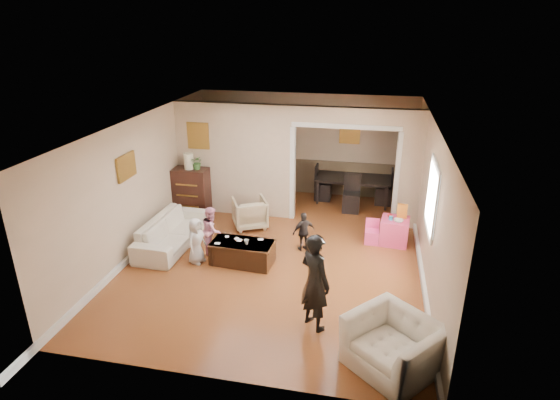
% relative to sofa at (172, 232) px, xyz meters
% --- Properties ---
extents(floor, '(7.00, 7.00, 0.00)m').
position_rel_sofa_xyz_m(floor, '(2.17, 0.10, -0.30)').
color(floor, brown).
rests_on(floor, ground).
extents(partition_left, '(2.75, 0.18, 2.60)m').
position_rel_sofa_xyz_m(partition_left, '(0.80, 1.90, 1.00)').
color(partition_left, '#C6AD91').
rests_on(partition_left, ground).
extents(partition_right, '(0.55, 0.18, 2.60)m').
position_rel_sofa_xyz_m(partition_right, '(4.65, 1.90, 1.00)').
color(partition_right, '#C6AD91').
rests_on(partition_right, ground).
extents(partition_header, '(2.22, 0.18, 0.35)m').
position_rel_sofa_xyz_m(partition_header, '(3.27, 1.90, 2.13)').
color(partition_header, '#C6AD91').
rests_on(partition_header, partition_right).
extents(window_pane, '(0.03, 0.95, 1.10)m').
position_rel_sofa_xyz_m(window_pane, '(4.90, -0.30, 1.25)').
color(window_pane, white).
rests_on(window_pane, ground).
extents(framed_art_partition, '(0.45, 0.03, 0.55)m').
position_rel_sofa_xyz_m(framed_art_partition, '(-0.03, 1.80, 1.55)').
color(framed_art_partition, brown).
rests_on(framed_art_partition, partition_left).
extents(framed_art_sofa_wall, '(0.03, 0.55, 0.40)m').
position_rel_sofa_xyz_m(framed_art_sofa_wall, '(-0.54, -0.50, 1.50)').
color(framed_art_sofa_wall, brown).
extents(framed_art_alcove, '(0.45, 0.03, 0.55)m').
position_rel_sofa_xyz_m(framed_art_alcove, '(3.27, 3.54, 1.40)').
color(framed_art_alcove, brown).
extents(sofa, '(0.87, 2.07, 0.60)m').
position_rel_sofa_xyz_m(sofa, '(0.00, 0.00, 0.00)').
color(sofa, silver).
rests_on(sofa, ground).
extents(armchair_back, '(0.94, 0.95, 0.65)m').
position_rel_sofa_xyz_m(armchair_back, '(1.30, 1.19, 0.03)').
color(armchair_back, tan).
rests_on(armchair_back, ground).
extents(armchair_front, '(1.47, 1.45, 0.72)m').
position_rel_sofa_xyz_m(armchair_front, '(4.32, -2.72, 0.06)').
color(armchair_front, silver).
rests_on(armchair_front, ground).
extents(dresser, '(0.82, 0.46, 1.13)m').
position_rel_sofa_xyz_m(dresser, '(-0.20, 1.55, 0.27)').
color(dresser, black).
rests_on(dresser, ground).
extents(table_lamp, '(0.22, 0.22, 0.36)m').
position_rel_sofa_xyz_m(table_lamp, '(-0.20, 1.55, 1.02)').
color(table_lamp, beige).
rests_on(table_lamp, dresser).
extents(potted_plant, '(0.29, 0.25, 0.32)m').
position_rel_sofa_xyz_m(potted_plant, '(0.00, 1.55, 1.00)').
color(potted_plant, '#437534').
rests_on(potted_plant, dresser).
extents(coffee_table, '(1.19, 0.67, 0.43)m').
position_rel_sofa_xyz_m(coffee_table, '(1.60, -0.42, -0.08)').
color(coffee_table, '#351F11').
rests_on(coffee_table, ground).
extents(coffee_cup, '(0.10, 0.10, 0.09)m').
position_rel_sofa_xyz_m(coffee_cup, '(1.70, -0.47, 0.18)').
color(coffee_cup, beige).
rests_on(coffee_cup, coffee_table).
extents(play_table, '(0.61, 0.61, 0.53)m').
position_rel_sofa_xyz_m(play_table, '(4.42, 1.02, -0.03)').
color(play_table, '#DC396F').
rests_on(play_table, ground).
extents(cereal_box, '(0.21, 0.09, 0.30)m').
position_rel_sofa_xyz_m(cereal_box, '(4.54, 1.12, 0.38)').
color(cereal_box, yellow).
rests_on(cereal_box, play_table).
extents(cyan_cup, '(0.08, 0.08, 0.08)m').
position_rel_sofa_xyz_m(cyan_cup, '(4.32, 0.97, 0.27)').
color(cyan_cup, '#2699C0').
rests_on(cyan_cup, play_table).
extents(toy_block, '(0.09, 0.08, 0.05)m').
position_rel_sofa_xyz_m(toy_block, '(4.30, 1.14, 0.26)').
color(toy_block, red).
rests_on(toy_block, play_table).
extents(play_bowl, '(0.22, 0.22, 0.05)m').
position_rel_sofa_xyz_m(play_bowl, '(4.47, 0.90, 0.26)').
color(play_bowl, white).
rests_on(play_bowl, play_table).
extents(dining_table, '(1.89, 1.11, 0.65)m').
position_rel_sofa_xyz_m(dining_table, '(3.45, 3.16, 0.03)').
color(dining_table, black).
rests_on(dining_table, ground).
extents(adult_person, '(0.66, 0.64, 1.53)m').
position_rel_sofa_xyz_m(adult_person, '(3.18, -2.05, 0.47)').
color(adult_person, black).
rests_on(adult_person, ground).
extents(child_kneel_a, '(0.39, 0.50, 0.90)m').
position_rel_sofa_xyz_m(child_kneel_a, '(0.75, -0.57, 0.15)').
color(child_kneel_a, silver).
rests_on(child_kneel_a, ground).
extents(child_kneel_b, '(0.47, 0.54, 0.96)m').
position_rel_sofa_xyz_m(child_kneel_b, '(0.90, -0.12, 0.18)').
color(child_kneel_b, pink).
rests_on(child_kneel_b, ground).
extents(child_toddler, '(0.50, 0.43, 0.81)m').
position_rel_sofa_xyz_m(child_toddler, '(2.65, 0.33, 0.10)').
color(child_toddler, black).
rests_on(child_toddler, ground).
extents(craft_papers, '(0.86, 0.41, 0.00)m').
position_rel_sofa_xyz_m(craft_papers, '(1.47, -0.34, 0.14)').
color(craft_papers, white).
rests_on(craft_papers, coffee_table).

